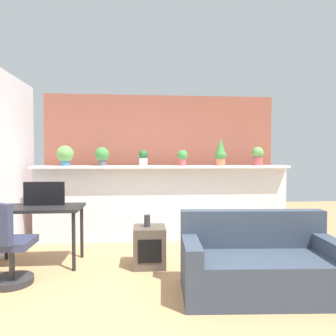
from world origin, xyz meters
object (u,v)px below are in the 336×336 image
Objects in this scene: vase_on_shelf at (147,221)px; potted_plant_4 at (221,153)px; potted_plant_3 at (182,157)px; side_cube_shelf at (149,246)px; potted_plant_0 at (65,155)px; potted_plant_1 at (102,155)px; couch at (259,265)px; potted_plant_5 at (258,156)px; desk at (38,213)px; office_chair at (7,250)px; tv_monitor at (44,194)px; potted_plant_2 at (143,157)px.

potted_plant_4 is at bearing 43.13° from vase_on_shelf.
side_cube_shelf is at bearing -115.55° from potted_plant_3.
potted_plant_0 reaches higher than potted_plant_1.
side_cube_shelf is 0.31× the size of couch.
potted_plant_1 is 2.60m from potted_plant_5.
office_chair is at bearing -99.54° from desk.
couch is (2.45, -1.11, -0.62)m from tv_monitor.
vase_on_shelf is at bearing -59.24° from potted_plant_1.
office_chair is 6.08× the size of vase_on_shelf.
desk is 0.71m from office_chair.
potted_plant_0 is 1.08m from tv_monitor.
potted_plant_2 is 0.16× the size of couch.
potted_plant_3 is at bearing 176.13° from potted_plant_4.
potted_plant_0 is 1.25m from potted_plant_2.
desk is at bearing -159.17° from potted_plant_4.
potted_plant_5 is 2.38m from vase_on_shelf.
desk is at bearing 173.47° from vase_on_shelf.
potted_plant_4 is 2.07m from side_cube_shelf.
potted_plant_4 is 0.65m from potted_plant_5.
office_chair is at bearing -97.07° from potted_plant_0.
potted_plant_1 is 0.60× the size of side_cube_shelf.
office_chair is (-0.21, -1.67, -1.03)m from potted_plant_0.
tv_monitor reaches higher than desk.
side_cube_shelf is at bearing -10.42° from tv_monitor.
tv_monitor is 3.43× the size of vase_on_shelf.
desk is at bearing -162.47° from potted_plant_5.
tv_monitor is at bearing -163.46° from potted_plant_5.
couch is at bearing -40.49° from potted_plant_0.
potted_plant_1 is 0.67m from potted_plant_2.
potted_plant_0 is 0.20× the size of couch.
potted_plant_1 is 0.67× the size of potted_plant_4.
side_cube_shelf is at bearing -20.90° from vase_on_shelf.
potted_plant_0 reaches higher than potted_plant_2.
potted_plant_4 is 0.41× the size of desk.
side_cube_shelf is at bearing -147.09° from potted_plant_5.
potted_plant_0 is 0.63× the size of tv_monitor.
potted_plant_3 is (0.65, 0.02, 0.01)m from potted_plant_2.
potted_plant_3 is (1.90, 0.01, -0.03)m from potted_plant_0.
potted_plant_2 is 0.58× the size of potted_plant_4.
potted_plant_2 is at bearing -0.44° from potted_plant_0.
potted_plant_0 reaches higher than potted_plant_3.
side_cube_shelf is 1.39m from couch.
side_cube_shelf is at bearing -6.82° from desk.
potted_plant_1 is at bearing 121.48° from side_cube_shelf.
potted_plant_2 reaches higher than desk.
potted_plant_2 is 1.93m from potted_plant_5.
office_chair is (-2.73, -1.64, -1.06)m from potted_plant_4.
potted_plant_3 is at bearing 103.93° from couch.
desk is at bearing -95.50° from potted_plant_0.
potted_plant_4 is at bearing -0.94° from potted_plant_2.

